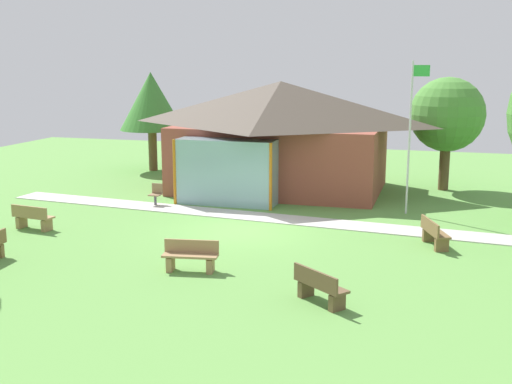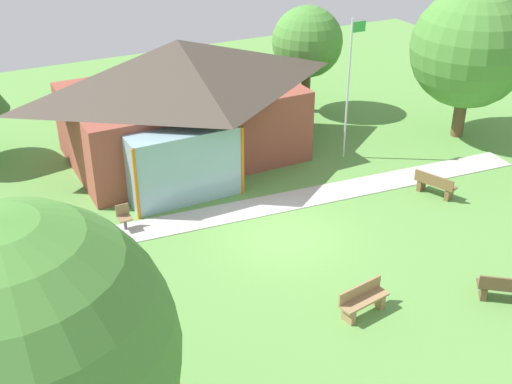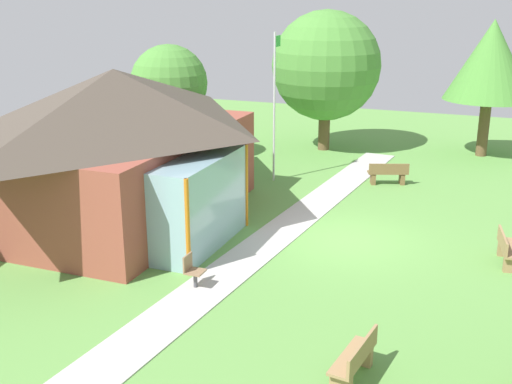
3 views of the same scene
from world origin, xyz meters
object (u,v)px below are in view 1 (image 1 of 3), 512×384
object	(u,v)px
bench_front_right	(320,287)
patio_chair_west	(156,195)
bench_mid_right	(434,234)
flagpole	(411,131)
pavilion	(278,134)
tree_behind_pavilion_left	(151,102)
bench_mid_left	(33,218)
bench_front_center	(191,257)
tree_behind_pavilion_right	(447,115)

from	to	relation	value
bench_front_right	patio_chair_west	bearing A→B (deg)	171.87
bench_mid_right	bench_front_right	distance (m)	6.20
flagpole	bench_front_right	distance (m)	10.35
patio_chair_west	bench_mid_right	bearing A→B (deg)	164.98
pavilion	bench_front_right	bearing A→B (deg)	-71.63
tree_behind_pavilion_left	patio_chair_west	bearing A→B (deg)	-64.13
bench_mid_left	bench_front_right	distance (m)	11.27
bench_front_right	tree_behind_pavilion_left	distance (m)	20.33
bench_front_center	bench_mid_left	world-z (taller)	same
bench_mid_right	bench_front_center	bearing A→B (deg)	-76.10
bench_mid_right	patio_chair_west	xyz separation A→B (m)	(-10.62, 2.88, 0.01)
bench_front_center	bench_front_right	xyz separation A→B (m)	(3.79, -1.39, 0.00)
pavilion	bench_front_right	world-z (taller)	pavilion
bench_mid_right	bench_front_right	world-z (taller)	same
bench_front_center	tree_behind_pavilion_left	bearing A→B (deg)	-70.10
bench_mid_right	bench_front_right	xyz separation A→B (m)	(-2.48, -5.68, 0.00)
pavilion	tree_behind_pavilion_left	size ratio (longest dim) A/B	1.92
pavilion	patio_chair_west	size ratio (longest dim) A/B	11.31
pavilion	tree_behind_pavilion_right	bearing A→B (deg)	16.62
flagpole	patio_chair_west	world-z (taller)	flagpole
patio_chair_west	bench_mid_left	bearing A→B (deg)	62.60
bench_front_center	tree_behind_pavilion_left	xyz separation A→B (m)	(-8.07, 14.82, 3.16)
bench_front_right	tree_behind_pavilion_right	xyz separation A→B (m)	(2.72, 15.04, 2.90)
bench_mid_left	bench_front_right	world-z (taller)	same
flagpole	bench_front_center	size ratio (longest dim) A/B	3.61
patio_chair_west	tree_behind_pavilion_left	world-z (taller)	tree_behind_pavilion_left
patio_chair_west	bench_front_right	bearing A→B (deg)	133.73
bench_mid_left	tree_behind_pavilion_left	distance (m)	12.70
pavilion	flagpole	world-z (taller)	flagpole
bench_front_center	bench_front_right	world-z (taller)	same
flagpole	bench_mid_left	distance (m)	13.64
pavilion	bench_front_center	bearing A→B (deg)	-87.46
bench_mid_left	tree_behind_pavilion_right	xyz separation A→B (m)	(13.26, 11.06, 2.90)
flagpole	bench_front_center	xyz separation A→B (m)	(-5.23, -8.50, -2.69)
pavilion	tree_behind_pavilion_left	world-z (taller)	tree_behind_pavilion_left
bench_front_right	flagpole	bearing A→B (deg)	120.00
bench_front_right	tree_behind_pavilion_right	world-z (taller)	tree_behind_pavilion_right
pavilion	tree_behind_pavilion_left	xyz separation A→B (m)	(-7.55, 3.27, 1.09)
bench_front_right	bench_front_center	bearing A→B (deg)	-161.81
flagpole	bench_mid_right	size ratio (longest dim) A/B	3.59
pavilion	bench_mid_left	world-z (taller)	pavilion
bench_mid_right	patio_chair_west	bearing A→B (deg)	-125.74
tree_behind_pavilion_left	bench_front_right	bearing A→B (deg)	-53.83
flagpole	bench_front_right	xyz separation A→B (m)	(-1.45, -9.89, -2.69)
bench_mid_right	pavilion	bearing A→B (deg)	-157.54
bench_front_center	tree_behind_pavilion_left	world-z (taller)	tree_behind_pavilion_left
flagpole	tree_behind_pavilion_left	size ratio (longest dim) A/B	1.11
bench_front_center	tree_behind_pavilion_left	distance (m)	17.17
tree_behind_pavilion_left	bench_front_center	bearing A→B (deg)	-61.45
flagpole	tree_behind_pavilion_left	bearing A→B (deg)	154.58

